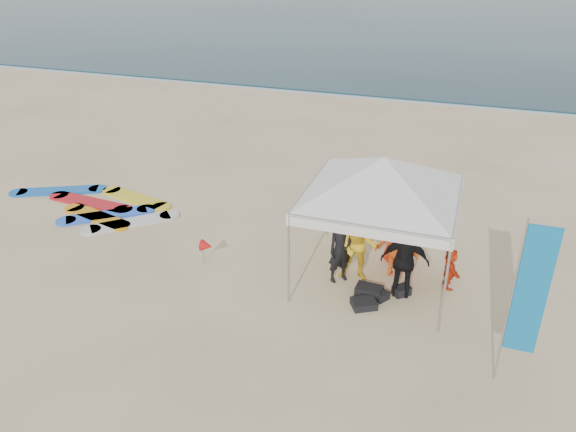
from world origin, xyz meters
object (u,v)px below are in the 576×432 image
at_px(person_seated, 450,268).
at_px(canopy_tent, 385,158).
at_px(person_yellow, 358,246).
at_px(person_black_b, 405,261).
at_px(person_orange_b, 398,230).
at_px(surfboard_spread, 102,207).
at_px(marker_pennant, 207,246).
at_px(person_black_a, 340,250).
at_px(feather_flag, 529,293).
at_px(person_orange_a, 397,245).

relative_size(person_seated, canopy_tent, 0.21).
xyz_separation_m(person_yellow, person_seated, (2.00, 0.34, -0.38)).
bearing_deg(person_yellow, person_seated, 4.21).
distance_m(person_black_b, canopy_tent, 2.22).
bearing_deg(person_orange_b, surfboard_spread, -18.16).
relative_size(person_black_b, person_orange_b, 1.04).
bearing_deg(marker_pennant, person_black_a, 6.58).
bearing_deg(person_yellow, feather_flag, -41.44).
xyz_separation_m(person_orange_b, marker_pennant, (-4.19, -1.60, -0.34)).
relative_size(person_orange_b, feather_flag, 0.52).
relative_size(person_yellow, person_black_b, 0.99).
distance_m(person_black_b, person_seated, 1.21).
height_order(person_yellow, person_orange_a, person_yellow).
bearing_deg(person_orange_a, surfboard_spread, 0.07).
bearing_deg(person_yellow, surfboard_spread, 165.52).
bearing_deg(person_seated, marker_pennant, 84.93).
distance_m(person_black_a, person_seated, 2.43).
bearing_deg(canopy_tent, person_black_b, -39.09).
distance_m(person_black_a, canopy_tent, 2.28).
bearing_deg(feather_flag, person_black_b, 136.84).
bearing_deg(person_orange_b, person_seated, 132.98).
height_order(person_orange_b, canopy_tent, canopy_tent).
distance_m(person_orange_a, person_orange_b, 0.62).
bearing_deg(person_black_b, person_orange_b, -79.03).
xyz_separation_m(marker_pennant, surfboard_spread, (-4.23, 1.77, -0.46)).
height_order(canopy_tent, surfboard_spread, canopy_tent).
relative_size(person_orange_b, canopy_tent, 0.38).
relative_size(canopy_tent, feather_flag, 1.38).
bearing_deg(person_black_b, person_yellow, -20.38).
bearing_deg(person_orange_b, feather_flag, 109.23).
relative_size(feather_flag, surfboard_spread, 0.60).
bearing_deg(marker_pennant, feather_flag, -15.39).
relative_size(person_black_b, feather_flag, 0.54).
distance_m(feather_flag, surfboard_spread, 11.66).
height_order(person_yellow, surfboard_spread, person_yellow).
bearing_deg(feather_flag, person_orange_b, 126.24).
distance_m(person_orange_a, surfboard_spread, 8.55).
height_order(person_seated, feather_flag, feather_flag).
relative_size(person_black_a, person_orange_b, 0.94).
bearing_deg(feather_flag, person_yellow, 143.87).
bearing_deg(person_orange_b, person_black_b, 87.06).
distance_m(person_black_a, person_black_b, 1.45).
xyz_separation_m(person_black_a, feather_flag, (3.61, -2.20, 1.09)).
distance_m(person_black_a, person_orange_a, 1.31).
xyz_separation_m(person_black_a, person_orange_a, (1.15, 0.63, -0.01)).
height_order(person_black_a, surfboard_spread, person_black_a).
distance_m(person_seated, canopy_tent, 2.91).
xyz_separation_m(person_orange_a, canopy_tent, (-0.40, -0.24, 2.13)).
distance_m(person_yellow, person_orange_b, 1.29).
bearing_deg(person_orange_a, feather_flag, 136.27).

